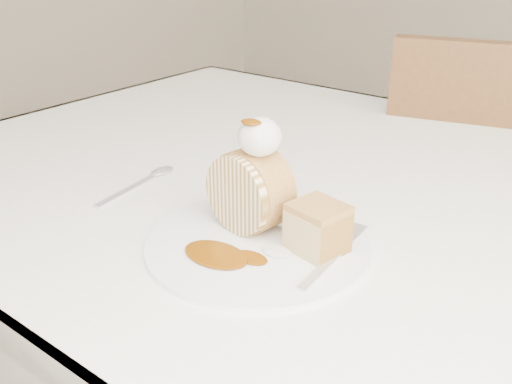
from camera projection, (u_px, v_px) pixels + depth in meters
The scene contains 10 objects.
table at pixel (370, 253), 0.79m from camera, with size 1.40×0.90×0.75m.
chair_far at pixel (486, 219), 1.21m from camera, with size 0.52×0.52×0.89m.
plate at pixel (258, 244), 0.63m from camera, with size 0.25×0.25×0.01m, color white.
roulade_slice at pixel (250, 191), 0.64m from camera, with size 0.09×0.09×0.05m, color #FFE9B1.
cake_chunk at pixel (318, 231), 0.60m from camera, with size 0.06×0.05×0.05m, color #C08948.
whipped_cream at pixel (260, 137), 0.60m from camera, with size 0.05×0.05×0.04m, color white.
caramel_drizzle at pixel (251, 117), 0.59m from camera, with size 0.02×0.02×0.01m, color #653304.
caramel_pool at pixel (216, 254), 0.60m from camera, with size 0.08×0.05×0.00m, color #653304, non-canonical shape.
fork at pixel (326, 265), 0.58m from camera, with size 0.02×0.15×0.00m, color silver.
spoon at pixel (127, 191), 0.76m from camera, with size 0.02×0.14×0.00m, color silver.
Camera 1 is at (0.29, -0.44, 1.07)m, focal length 40.00 mm.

